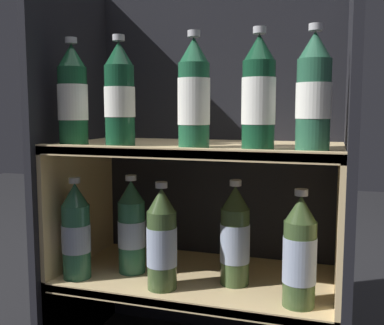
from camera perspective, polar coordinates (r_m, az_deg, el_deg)
The scene contains 15 objects.
fridge_back_wall at distance 1.32m, azimuth 3.19°, elevation -0.09°, with size 0.74×0.02×1.01m, color black.
fridge_side_left at distance 1.29m, azimuth -14.74°, elevation -0.45°, with size 0.02×0.40×1.01m, color black.
fridge_side_right at distance 1.09m, azimuth 19.28°, elevation -1.85°, with size 0.02×0.40×1.01m, color black.
shelf_lower at distance 1.21m, azimuth 0.64°, elevation -16.01°, with size 0.70×0.36×0.24m.
shelf_upper at distance 1.15m, azimuth 0.70°, elevation -5.18°, with size 0.70×0.36×0.58m.
bottle_upper_front_0 at distance 1.15m, azimuth -14.91°, elevation 8.04°, with size 0.07×0.07×0.26m.
bottle_upper_front_1 at distance 1.08m, azimuth -9.18°, elevation 8.31°, with size 0.07×0.07×0.26m.
bottle_upper_front_2 at distance 1.01m, azimuth 0.24°, elevation 8.44°, with size 0.07×0.07×0.26m.
bottle_upper_front_3 at distance 0.98m, azimuth 8.45°, elevation 8.44°, with size 0.07×0.07×0.26m.
bottle_upper_front_4 at distance 0.97m, azimuth 15.19°, elevation 8.37°, with size 0.07×0.07×0.26m.
bottle_lower_front_0 at distance 1.19m, azimuth -14.51°, elevation -8.63°, with size 0.07×0.07×0.26m.
bottle_lower_front_1 at distance 1.08m, azimuth -3.85°, elevation -9.93°, with size 0.07×0.07×0.26m.
bottle_lower_front_2 at distance 1.02m, azimuth 13.50°, elevation -11.25°, with size 0.07×0.07×0.26m.
bottle_lower_back_0 at distance 1.20m, azimuth -7.67°, elevation -8.29°, with size 0.07×0.07×0.26m.
bottle_lower_back_1 at distance 1.11m, azimuth 5.48°, elevation -9.49°, with size 0.07×0.07×0.26m.
Camera 1 is at (0.33, -0.90, 0.66)m, focal length 42.00 mm.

